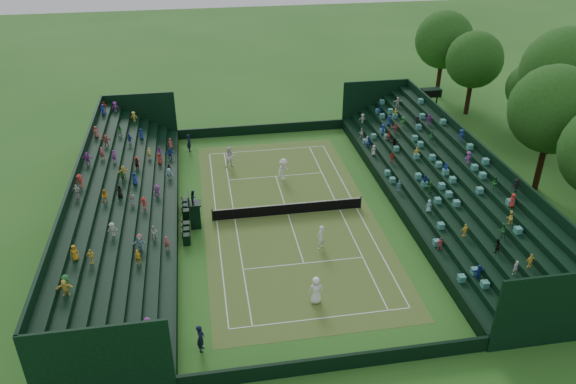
% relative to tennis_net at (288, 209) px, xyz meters
% --- Properties ---
extents(ground, '(160.00, 160.00, 0.00)m').
position_rel_tennis_net_xyz_m(ground, '(0.00, 0.00, -0.53)').
color(ground, '#265D1D').
rests_on(ground, ground).
extents(court_surface, '(12.97, 26.77, 0.01)m').
position_rel_tennis_net_xyz_m(court_surface, '(0.00, 0.00, -0.52)').
color(court_surface, '#3B7B29').
rests_on(court_surface, ground).
extents(perimeter_wall_north, '(17.17, 0.20, 1.00)m').
position_rel_tennis_net_xyz_m(perimeter_wall_north, '(0.00, 15.88, -0.03)').
color(perimeter_wall_north, black).
rests_on(perimeter_wall_north, ground).
extents(perimeter_wall_south, '(17.17, 0.20, 1.00)m').
position_rel_tennis_net_xyz_m(perimeter_wall_south, '(0.00, -15.88, -0.03)').
color(perimeter_wall_south, black).
rests_on(perimeter_wall_south, ground).
extents(perimeter_wall_east, '(0.20, 31.77, 1.00)m').
position_rel_tennis_net_xyz_m(perimeter_wall_east, '(8.48, 0.00, -0.03)').
color(perimeter_wall_east, black).
rests_on(perimeter_wall_east, ground).
extents(perimeter_wall_west, '(0.20, 31.77, 1.00)m').
position_rel_tennis_net_xyz_m(perimeter_wall_west, '(-8.48, 0.00, -0.03)').
color(perimeter_wall_west, black).
rests_on(perimeter_wall_west, ground).
extents(north_grandstand, '(6.60, 32.00, 4.90)m').
position_rel_tennis_net_xyz_m(north_grandstand, '(12.66, 0.00, 1.02)').
color(north_grandstand, black).
rests_on(north_grandstand, ground).
extents(south_grandstand, '(6.60, 32.00, 4.90)m').
position_rel_tennis_net_xyz_m(south_grandstand, '(-12.66, 0.00, 1.02)').
color(south_grandstand, black).
rests_on(south_grandstand, ground).
extents(tennis_net, '(11.67, 0.10, 1.06)m').
position_rel_tennis_net_xyz_m(tennis_net, '(0.00, 0.00, 0.00)').
color(tennis_net, black).
rests_on(tennis_net, ground).
extents(scoreboard_tower, '(2.00, 1.00, 3.70)m').
position_rel_tennis_net_xyz_m(scoreboard_tower, '(17.75, 16.00, 2.62)').
color(scoreboard_tower, black).
rests_on(scoreboard_tower, ground).
extents(tree_row, '(12.20, 36.85, 11.78)m').
position_rel_tennis_net_xyz_m(tree_row, '(23.07, 7.75, 6.35)').
color(tree_row, black).
rests_on(tree_row, ground).
extents(umpire_chair, '(0.98, 0.98, 3.09)m').
position_rel_tennis_net_xyz_m(umpire_chair, '(-7.07, -0.58, 0.80)').
color(umpire_chair, black).
rests_on(umpire_chair, ground).
extents(courtside_chairs, '(0.54, 5.51, 1.18)m').
position_rel_tennis_net_xyz_m(courtside_chairs, '(-7.78, -0.25, -0.08)').
color(courtside_chairs, black).
rests_on(courtside_chairs, ground).
extents(player_near_west, '(0.96, 0.67, 1.86)m').
position_rel_tennis_net_xyz_m(player_near_west, '(-0.04, -10.38, 0.40)').
color(player_near_west, white).
rests_on(player_near_west, ground).
extents(player_near_east, '(0.80, 0.79, 1.86)m').
position_rel_tennis_net_xyz_m(player_near_east, '(1.49, -4.84, 0.41)').
color(player_near_east, white).
rests_on(player_near_east, ground).
extents(player_far_west, '(0.98, 0.77, 1.97)m').
position_rel_tennis_net_xyz_m(player_far_west, '(-3.74, 8.89, 0.46)').
color(player_far_west, white).
rests_on(player_far_west, ground).
extents(player_far_east, '(1.42, 1.38, 1.95)m').
position_rel_tennis_net_xyz_m(player_far_east, '(0.59, 5.78, 0.45)').
color(player_far_east, white).
rests_on(player_far_east, ground).
extents(line_judge_north, '(0.48, 0.67, 1.75)m').
position_rel_tennis_net_xyz_m(line_judge_north, '(-7.30, 12.86, 0.35)').
color(line_judge_north, black).
rests_on(line_judge_north, ground).
extents(line_judge_south, '(0.50, 0.69, 1.75)m').
position_rel_tennis_net_xyz_m(line_judge_south, '(-7.07, -13.26, 0.35)').
color(line_judge_south, black).
rests_on(line_judge_south, ground).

